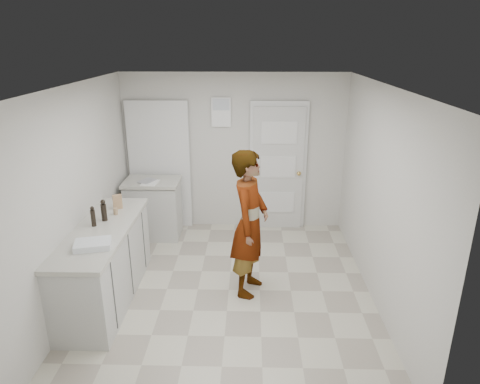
{
  "coord_description": "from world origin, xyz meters",
  "views": [
    {
      "loc": [
        0.26,
        -4.62,
        2.97
      ],
      "look_at": [
        0.13,
        0.4,
        1.16
      ],
      "focal_mm": 32.0,
      "sensor_mm": 36.0,
      "label": 1
    }
  ],
  "objects_px": {
    "person": "(250,224)",
    "spice_jar": "(116,211)",
    "oil_cruet_a": "(104,211)",
    "baking_dish": "(93,245)",
    "cake_mix_box": "(118,202)",
    "oil_cruet_b": "(93,217)",
    "egg_bowl": "(79,248)"
  },
  "relations": [
    {
      "from": "spice_jar",
      "to": "person",
      "type": "bearing_deg",
      "value": -6.3
    },
    {
      "from": "spice_jar",
      "to": "baking_dish",
      "type": "relative_size",
      "value": 0.2
    },
    {
      "from": "oil_cruet_a",
      "to": "baking_dish",
      "type": "xyz_separation_m",
      "value": [
        0.1,
        -0.69,
        -0.1
      ]
    },
    {
      "from": "cake_mix_box",
      "to": "oil_cruet_b",
      "type": "distance_m",
      "value": 0.56
    },
    {
      "from": "spice_jar",
      "to": "oil_cruet_a",
      "type": "relative_size",
      "value": 0.31
    },
    {
      "from": "person",
      "to": "spice_jar",
      "type": "distance_m",
      "value": 1.66
    },
    {
      "from": "oil_cruet_b",
      "to": "egg_bowl",
      "type": "height_order",
      "value": "oil_cruet_b"
    },
    {
      "from": "spice_jar",
      "to": "oil_cruet_b",
      "type": "xyz_separation_m",
      "value": [
        -0.15,
        -0.35,
        0.08
      ]
    },
    {
      "from": "cake_mix_box",
      "to": "oil_cruet_a",
      "type": "relative_size",
      "value": 0.69
    },
    {
      "from": "oil_cruet_a",
      "to": "baking_dish",
      "type": "distance_m",
      "value": 0.7
    },
    {
      "from": "cake_mix_box",
      "to": "oil_cruet_a",
      "type": "distance_m",
      "value": 0.39
    },
    {
      "from": "spice_jar",
      "to": "cake_mix_box",
      "type": "bearing_deg",
      "value": 98.58
    },
    {
      "from": "person",
      "to": "oil_cruet_b",
      "type": "relative_size",
      "value": 7.35
    },
    {
      "from": "cake_mix_box",
      "to": "baking_dish",
      "type": "xyz_separation_m",
      "value": [
        0.05,
        -1.07,
        -0.06
      ]
    },
    {
      "from": "person",
      "to": "egg_bowl",
      "type": "bearing_deg",
      "value": 128.57
    },
    {
      "from": "baking_dish",
      "to": "person",
      "type": "bearing_deg",
      "value": 23.11
    },
    {
      "from": "oil_cruet_a",
      "to": "oil_cruet_b",
      "type": "relative_size",
      "value": 1.09
    },
    {
      "from": "person",
      "to": "egg_bowl",
      "type": "relative_size",
      "value": 15.05
    },
    {
      "from": "spice_jar",
      "to": "egg_bowl",
      "type": "xyz_separation_m",
      "value": [
        -0.09,
        -0.95,
        -0.02
      ]
    },
    {
      "from": "cake_mix_box",
      "to": "oil_cruet_a",
      "type": "height_order",
      "value": "oil_cruet_a"
    },
    {
      "from": "oil_cruet_a",
      "to": "baking_dish",
      "type": "height_order",
      "value": "oil_cruet_a"
    },
    {
      "from": "person",
      "to": "oil_cruet_b",
      "type": "distance_m",
      "value": 1.82
    },
    {
      "from": "cake_mix_box",
      "to": "egg_bowl",
      "type": "bearing_deg",
      "value": -118.08
    },
    {
      "from": "cake_mix_box",
      "to": "spice_jar",
      "type": "relative_size",
      "value": 2.22
    },
    {
      "from": "person",
      "to": "baking_dish",
      "type": "bearing_deg",
      "value": 128.05
    },
    {
      "from": "cake_mix_box",
      "to": "egg_bowl",
      "type": "xyz_separation_m",
      "value": [
        -0.06,
        -1.14,
        -0.07
      ]
    },
    {
      "from": "oil_cruet_a",
      "to": "baking_dish",
      "type": "bearing_deg",
      "value": -81.68
    },
    {
      "from": "oil_cruet_a",
      "to": "oil_cruet_b",
      "type": "bearing_deg",
      "value": -114.55
    },
    {
      "from": "cake_mix_box",
      "to": "person",
      "type": "bearing_deg",
      "value": -37.58
    },
    {
      "from": "cake_mix_box",
      "to": "egg_bowl",
      "type": "height_order",
      "value": "cake_mix_box"
    },
    {
      "from": "person",
      "to": "spice_jar",
      "type": "height_order",
      "value": "person"
    },
    {
      "from": "cake_mix_box",
      "to": "baking_dish",
      "type": "relative_size",
      "value": 0.44
    }
  ]
}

